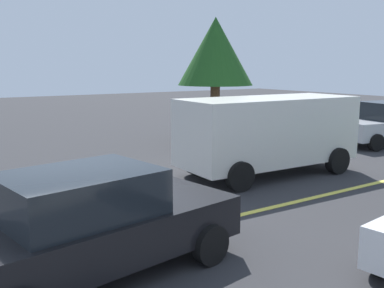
# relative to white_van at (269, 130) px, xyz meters

# --- Properties ---
(ground_plane) EXTENTS (80.00, 80.00, 0.00)m
(ground_plane) POSITION_rel_white_van_xyz_m (-6.53, -2.34, -1.27)
(ground_plane) COLOR #2D2D30
(lane_marking_centre) EXTENTS (28.00, 0.16, 0.01)m
(lane_marking_centre) POSITION_rel_white_van_xyz_m (-3.53, -2.34, -1.26)
(lane_marking_centre) COLOR #E0D14C
(white_van) EXTENTS (5.26, 2.40, 2.20)m
(white_van) POSITION_rel_white_van_xyz_m (0.00, 0.00, 0.00)
(white_van) COLOR silver
(white_van) RESTS_ON ground_plane
(car_black_near_curb) EXTENTS (4.61, 2.53, 1.61)m
(car_black_near_curb) POSITION_rel_white_van_xyz_m (-6.49, -3.23, -0.46)
(car_black_near_curb) COLOR black
(car_black_near_curb) RESTS_ON ground_plane
(tree_left_verge) EXTENTS (2.89, 2.89, 4.91)m
(tree_left_verge) POSITION_rel_white_van_xyz_m (1.62, 4.79, 2.32)
(tree_left_verge) COLOR #513823
(tree_left_verge) RESTS_ON ground_plane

